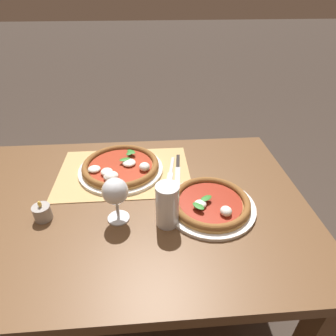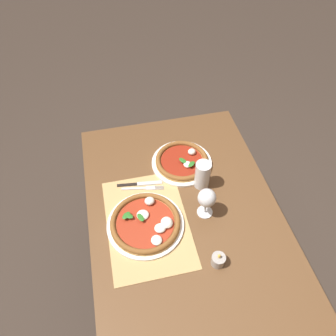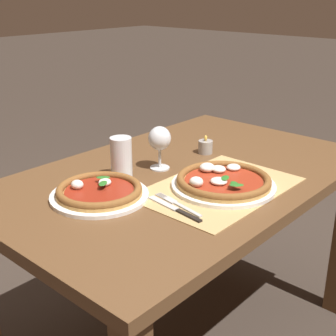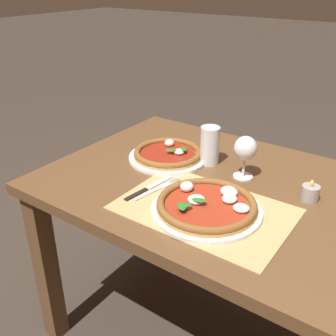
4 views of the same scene
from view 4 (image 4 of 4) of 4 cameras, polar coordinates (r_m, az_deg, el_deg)
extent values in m
cube|color=brown|center=(1.35, 10.27, -3.84)|extent=(1.35, 0.85, 0.04)
cube|color=brown|center=(1.66, -17.21, -13.79)|extent=(0.07, 0.07, 0.70)
cube|color=brown|center=(2.08, -1.45, -3.45)|extent=(0.07, 0.07, 0.70)
cube|color=tan|center=(1.22, 5.30, -5.94)|extent=(0.52, 0.35, 0.00)
cylinder|color=white|center=(1.20, 5.59, -6.03)|extent=(0.33, 0.33, 0.01)
cylinder|color=tan|center=(1.19, 5.62, -5.59)|extent=(0.30, 0.30, 0.01)
torus|color=brown|center=(1.19, 5.64, -5.19)|extent=(0.30, 0.30, 0.02)
cylinder|color=maroon|center=(1.19, 5.63, -5.32)|extent=(0.25, 0.25, 0.00)
ellipsoid|color=silver|center=(1.24, 8.90, -3.46)|extent=(0.05, 0.05, 0.03)
ellipsoid|color=silver|center=(1.24, 8.81, -3.38)|extent=(0.05, 0.05, 0.03)
ellipsoid|color=silver|center=(1.21, 8.93, -4.42)|extent=(0.05, 0.05, 0.02)
ellipsoid|color=silver|center=(1.17, 10.57, -5.73)|extent=(0.05, 0.05, 0.02)
ellipsoid|color=silver|center=(1.25, 2.75, -2.72)|extent=(0.04, 0.04, 0.03)
ellipsoid|color=silver|center=(1.20, 4.13, -4.57)|extent=(0.05, 0.05, 0.02)
ellipsoid|color=#286B23|center=(1.17, 4.54, -4.66)|extent=(0.05, 0.04, 0.00)
ellipsoid|color=#286B23|center=(1.15, 2.37, -5.43)|extent=(0.05, 0.05, 0.00)
ellipsoid|color=#286B23|center=(1.14, 2.00, -5.57)|extent=(0.05, 0.05, 0.00)
cylinder|color=white|center=(1.53, -0.02, 1.56)|extent=(0.30, 0.30, 0.01)
cylinder|color=tan|center=(1.52, -0.02, 1.93)|extent=(0.26, 0.26, 0.01)
torus|color=brown|center=(1.52, -0.03, 2.27)|extent=(0.26, 0.26, 0.02)
cylinder|color=maroon|center=(1.52, -0.02, 2.15)|extent=(0.21, 0.21, 0.00)
ellipsoid|color=silver|center=(1.51, 1.59, 2.37)|extent=(0.04, 0.04, 0.02)
ellipsoid|color=silver|center=(1.58, 0.19, 3.65)|extent=(0.04, 0.04, 0.03)
ellipsoid|color=#286B23|center=(1.50, 0.49, 2.65)|extent=(0.05, 0.04, 0.00)
ellipsoid|color=#286B23|center=(1.51, 2.25, 2.81)|extent=(0.05, 0.05, 0.00)
cylinder|color=silver|center=(1.42, 10.80, -1.21)|extent=(0.07, 0.07, 0.00)
cylinder|color=silver|center=(1.40, 10.92, 0.05)|extent=(0.01, 0.01, 0.06)
ellipsoid|color=silver|center=(1.37, 11.19, 2.86)|extent=(0.08, 0.08, 0.08)
ellipsoid|color=#C17019|center=(1.37, 11.15, 2.47)|extent=(0.07, 0.07, 0.05)
cylinder|color=silver|center=(1.47, 6.07, 3.26)|extent=(0.07, 0.07, 0.15)
cylinder|color=black|center=(1.48, 6.04, 2.75)|extent=(0.07, 0.07, 0.12)
cylinder|color=silver|center=(1.45, 6.17, 5.13)|extent=(0.07, 0.07, 0.02)
cube|color=#B7B7BC|center=(1.28, -2.88, -3.72)|extent=(0.03, 0.12, 0.00)
cube|color=#B7B7BC|center=(1.33, -0.32, -2.49)|extent=(0.03, 0.05, 0.00)
cylinder|color=#B7B7BC|center=(1.35, 1.23, -2.01)|extent=(0.01, 0.04, 0.00)
cylinder|color=#B7B7BC|center=(1.35, 1.05, -1.92)|extent=(0.01, 0.04, 0.00)
cylinder|color=#B7B7BC|center=(1.36, 0.87, -1.83)|extent=(0.01, 0.04, 0.00)
cylinder|color=#B7B7BC|center=(1.36, 0.69, -1.75)|extent=(0.01, 0.04, 0.00)
cube|color=black|center=(1.28, -4.64, -3.85)|extent=(0.03, 0.10, 0.01)
cube|color=#B7B7BC|center=(1.35, -1.33, -2.13)|extent=(0.03, 0.12, 0.00)
cylinder|color=gray|center=(1.32, 19.93, -3.43)|extent=(0.06, 0.06, 0.05)
cylinder|color=silver|center=(1.33, 19.88, -3.71)|extent=(0.04, 0.04, 0.03)
ellipsoid|color=#F9C64C|center=(1.31, 20.16, -2.11)|extent=(0.01, 0.01, 0.02)
camera|label=1|loc=(1.92, 18.85, 25.10)|focal=30.00mm
camera|label=2|loc=(1.04, 73.42, 47.12)|focal=35.00mm
camera|label=3|loc=(1.63, -53.69, 14.61)|focal=50.00mm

